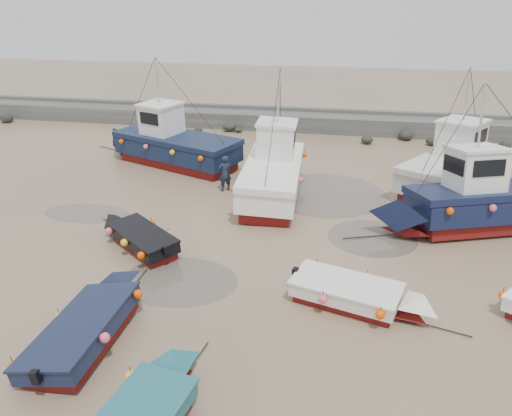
{
  "coord_description": "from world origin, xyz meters",
  "views": [
    {
      "loc": [
        4.12,
        -15.36,
        9.35
      ],
      "look_at": [
        0.45,
        3.05,
        1.4
      ],
      "focal_mm": 35.0,
      "sensor_mm": 36.0,
      "label": 1
    }
  ],
  "objects_px": {
    "dinghy_5": "(357,292)",
    "cabin_boat_3": "(456,165)",
    "dinghy_4": "(139,234)",
    "cabin_boat_2": "(481,201)",
    "dinghy_1": "(92,323)",
    "cabin_boat_1": "(273,169)",
    "cabin_boat_0": "(169,142)",
    "person": "(225,191)"
  },
  "relations": [
    {
      "from": "dinghy_5",
      "to": "cabin_boat_0",
      "type": "bearing_deg",
      "value": -123.69
    },
    {
      "from": "cabin_boat_2",
      "to": "person",
      "type": "xyz_separation_m",
      "value": [
        -11.94,
        2.44,
        -1.33
      ]
    },
    {
      "from": "dinghy_1",
      "to": "cabin_boat_1",
      "type": "height_order",
      "value": "cabin_boat_1"
    },
    {
      "from": "dinghy_4",
      "to": "cabin_boat_0",
      "type": "relative_size",
      "value": 0.45
    },
    {
      "from": "cabin_boat_3",
      "to": "dinghy_5",
      "type": "bearing_deg",
      "value": -78.73
    },
    {
      "from": "dinghy_4",
      "to": "person",
      "type": "bearing_deg",
      "value": 23.98
    },
    {
      "from": "dinghy_4",
      "to": "cabin_boat_2",
      "type": "height_order",
      "value": "cabin_boat_2"
    },
    {
      "from": "dinghy_5",
      "to": "cabin_boat_2",
      "type": "distance_m",
      "value": 8.72
    },
    {
      "from": "dinghy_1",
      "to": "cabin_boat_1",
      "type": "distance_m",
      "value": 13.28
    },
    {
      "from": "cabin_boat_3",
      "to": "person",
      "type": "height_order",
      "value": "cabin_boat_3"
    },
    {
      "from": "cabin_boat_2",
      "to": "cabin_boat_3",
      "type": "distance_m",
      "value": 4.97
    },
    {
      "from": "dinghy_4",
      "to": "cabin_boat_0",
      "type": "bearing_deg",
      "value": 52.51
    },
    {
      "from": "dinghy_5",
      "to": "cabin_boat_1",
      "type": "distance_m",
      "value": 10.67
    },
    {
      "from": "dinghy_4",
      "to": "dinghy_5",
      "type": "xyz_separation_m",
      "value": [
        8.65,
        -2.64,
        -0.0
      ]
    },
    {
      "from": "person",
      "to": "dinghy_4",
      "type": "bearing_deg",
      "value": 39.02
    },
    {
      "from": "cabin_boat_2",
      "to": "dinghy_4",
      "type": "bearing_deg",
      "value": 86.85
    },
    {
      "from": "cabin_boat_3",
      "to": "cabin_boat_0",
      "type": "bearing_deg",
      "value": -151.62
    },
    {
      "from": "cabin_boat_3",
      "to": "person",
      "type": "xyz_separation_m",
      "value": [
        -11.7,
        -2.53,
        -1.35
      ]
    },
    {
      "from": "dinghy_4",
      "to": "cabin_boat_2",
      "type": "xyz_separation_m",
      "value": [
        13.72,
        4.41,
        0.78
      ]
    },
    {
      "from": "cabin_boat_1",
      "to": "person",
      "type": "bearing_deg",
      "value": -178.85
    },
    {
      "from": "cabin_boat_0",
      "to": "cabin_boat_2",
      "type": "height_order",
      "value": "same"
    },
    {
      "from": "cabin_boat_1",
      "to": "person",
      "type": "distance_m",
      "value": 2.82
    },
    {
      "from": "dinghy_1",
      "to": "cabin_boat_2",
      "type": "relative_size",
      "value": 0.66
    },
    {
      "from": "dinghy_4",
      "to": "cabin_boat_1",
      "type": "height_order",
      "value": "cabin_boat_1"
    },
    {
      "from": "dinghy_1",
      "to": "dinghy_5",
      "type": "distance_m",
      "value": 8.26
    },
    {
      "from": "dinghy_5",
      "to": "cabin_boat_2",
      "type": "relative_size",
      "value": 0.57
    },
    {
      "from": "dinghy_5",
      "to": "cabin_boat_3",
      "type": "xyz_separation_m",
      "value": [
        4.83,
        12.02,
        0.8
      ]
    },
    {
      "from": "dinghy_5",
      "to": "person",
      "type": "xyz_separation_m",
      "value": [
        -6.87,
        9.49,
        -0.55
      ]
    },
    {
      "from": "cabin_boat_2",
      "to": "dinghy_5",
      "type": "bearing_deg",
      "value": 123.3
    },
    {
      "from": "cabin_boat_0",
      "to": "cabin_boat_2",
      "type": "relative_size",
      "value": 1.07
    },
    {
      "from": "cabin_boat_0",
      "to": "cabin_boat_3",
      "type": "distance_m",
      "value": 16.2
    },
    {
      "from": "dinghy_5",
      "to": "cabin_boat_2",
      "type": "height_order",
      "value": "cabin_boat_2"
    },
    {
      "from": "cabin_boat_3",
      "to": "cabin_boat_2",
      "type": "bearing_deg",
      "value": -54.08
    },
    {
      "from": "dinghy_5",
      "to": "person",
      "type": "bearing_deg",
      "value": -128.02
    },
    {
      "from": "dinghy_1",
      "to": "cabin_boat_2",
      "type": "xyz_separation_m",
      "value": [
        12.71,
        10.2,
        0.8
      ]
    },
    {
      "from": "cabin_boat_0",
      "to": "dinghy_4",
      "type": "bearing_deg",
      "value": -143.56
    },
    {
      "from": "cabin_boat_1",
      "to": "dinghy_1",
      "type": "bearing_deg",
      "value": -107.87
    },
    {
      "from": "cabin_boat_0",
      "to": "cabin_boat_1",
      "type": "distance_m",
      "value": 7.85
    },
    {
      "from": "cabin_boat_0",
      "to": "person",
      "type": "relative_size",
      "value": 5.66
    },
    {
      "from": "cabin_boat_2",
      "to": "dinghy_1",
      "type": "bearing_deg",
      "value": 107.79
    },
    {
      "from": "dinghy_4",
      "to": "cabin_boat_1",
      "type": "bearing_deg",
      "value": 7.42
    },
    {
      "from": "dinghy_5",
      "to": "cabin_boat_0",
      "type": "relative_size",
      "value": 0.53
    }
  ]
}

